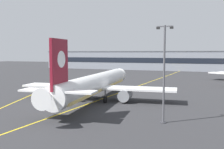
# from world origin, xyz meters

# --- Properties ---
(ground_plane) EXTENTS (400.00, 400.00, 0.00)m
(ground_plane) POSITION_xyz_m (0.00, 0.00, 0.00)
(ground_plane) COLOR #2D2D30
(taxiway_centreline) EXTENTS (14.03, 179.50, 0.01)m
(taxiway_centreline) POSITION_xyz_m (0.00, 30.00, 0.00)
(taxiway_centreline) COLOR yellow
(taxiway_centreline) RESTS_ON ground
(taxiway_lead_in_stripe) EXTENTS (18.30, 57.32, 0.01)m
(taxiway_lead_in_stripe) POSITION_xyz_m (-14.00, 2.00, 0.00)
(taxiway_lead_in_stripe) COLOR yellow
(taxiway_lead_in_stripe) RESTS_ON ground
(airliner_foreground) EXTENTS (32.32, 41.52, 11.65)m
(airliner_foreground) POSITION_xyz_m (-1.53, 14.67, 3.37)
(airliner_foreground) COLOR white
(airliner_foreground) RESTS_ON ground
(apron_lamp_post) EXTENTS (2.24, 0.90, 13.37)m
(apron_lamp_post) POSITION_xyz_m (14.09, 3.03, 6.99)
(apron_lamp_post) COLOR #515156
(apron_lamp_post) RESTS_ON ground
(safety_cone_by_nose_gear) EXTENTS (0.44, 0.44, 0.55)m
(safety_cone_by_nose_gear) POSITION_xyz_m (-1.31, 31.81, 0.26)
(safety_cone_by_nose_gear) COLOR orange
(safety_cone_by_nose_gear) RESTS_ON ground
(terminal_building) EXTENTS (151.06, 12.40, 10.72)m
(terminal_building) POSITION_xyz_m (-1.04, 111.35, 5.37)
(terminal_building) COLOR gray
(terminal_building) RESTS_ON ground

